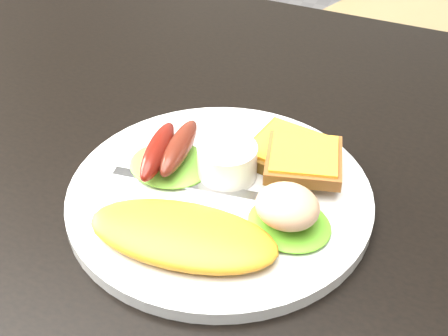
% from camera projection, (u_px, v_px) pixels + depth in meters
% --- Properties ---
extents(dining_table, '(1.20, 0.80, 0.04)m').
position_uv_depth(dining_table, '(196.00, 183.00, 0.63)').
color(dining_table, black).
rests_on(dining_table, ground).
extents(dining_chair, '(0.54, 0.54, 0.05)m').
position_uv_depth(dining_chair, '(423.00, 29.00, 1.51)').
color(dining_chair, '#A58653').
rests_on(dining_chair, ground).
extents(plate, '(0.28, 0.28, 0.01)m').
position_uv_depth(plate, '(220.00, 196.00, 0.57)').
color(plate, white).
rests_on(plate, dining_table).
extents(lettuce_left, '(0.08, 0.07, 0.01)m').
position_uv_depth(lettuce_left, '(170.00, 164.00, 0.59)').
color(lettuce_left, green).
rests_on(lettuce_left, plate).
extents(lettuce_right, '(0.09, 0.09, 0.01)m').
position_uv_depth(lettuce_right, '(289.00, 224.00, 0.53)').
color(lettuce_right, '#418B1A').
rests_on(lettuce_right, plate).
extents(omelette, '(0.17, 0.10, 0.02)m').
position_uv_depth(omelette, '(183.00, 235.00, 0.51)').
color(omelette, orange).
rests_on(omelette, plate).
extents(sausage_a, '(0.04, 0.09, 0.02)m').
position_uv_depth(sausage_a, '(158.00, 151.00, 0.58)').
color(sausage_a, '#6A0804').
rests_on(sausage_a, lettuce_left).
extents(sausage_b, '(0.03, 0.09, 0.02)m').
position_uv_depth(sausage_b, '(179.00, 147.00, 0.58)').
color(sausage_b, '#5A2B15').
rests_on(sausage_b, lettuce_left).
extents(ramekin, '(0.06, 0.06, 0.03)m').
position_uv_depth(ramekin, '(227.00, 161.00, 0.57)').
color(ramekin, white).
rests_on(ramekin, plate).
extents(toast_a, '(0.09, 0.09, 0.01)m').
position_uv_depth(toast_a, '(290.00, 152.00, 0.60)').
color(toast_a, olive).
rests_on(toast_a, plate).
extents(toast_b, '(0.08, 0.08, 0.01)m').
position_uv_depth(toast_b, '(304.00, 160.00, 0.57)').
color(toast_b, brown).
rests_on(toast_b, toast_a).
extents(potato_salad, '(0.07, 0.07, 0.03)m').
position_uv_depth(potato_salad, '(287.00, 206.00, 0.52)').
color(potato_salad, beige).
rests_on(potato_salad, lettuce_right).
extents(fork, '(0.14, 0.03, 0.00)m').
position_uv_depth(fork, '(185.00, 184.00, 0.57)').
color(fork, '#ADAFB7').
rests_on(fork, plate).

